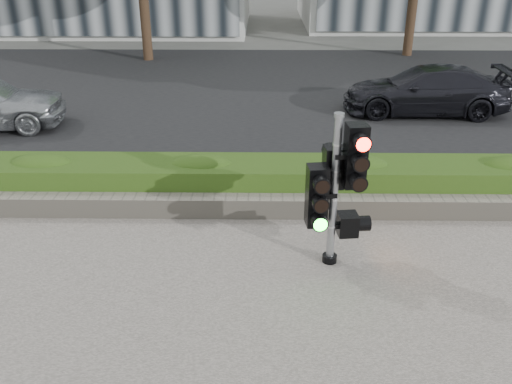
% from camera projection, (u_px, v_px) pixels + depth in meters
% --- Properties ---
extents(ground, '(120.00, 120.00, 0.00)m').
position_uv_depth(ground, '(272.00, 282.00, 7.36)').
color(ground, '#51514C').
rests_on(ground, ground).
extents(road, '(60.00, 13.00, 0.02)m').
position_uv_depth(road, '(268.00, 91.00, 16.39)').
color(road, black).
rests_on(road, ground).
extents(curb, '(60.00, 0.25, 0.12)m').
position_uv_depth(curb, '(270.00, 183.00, 10.18)').
color(curb, gray).
rests_on(curb, ground).
extents(stone_wall, '(12.00, 0.32, 0.34)m').
position_uv_depth(stone_wall, '(271.00, 206.00, 8.99)').
color(stone_wall, gray).
rests_on(stone_wall, sidewalk).
extents(hedge, '(12.00, 1.00, 0.68)m').
position_uv_depth(hedge, '(271.00, 181.00, 9.51)').
color(hedge, '#517624').
rests_on(hedge, sidewalk).
extents(traffic_signal, '(0.78, 0.60, 2.21)m').
position_uv_depth(traffic_signal, '(336.00, 183.00, 7.29)').
color(traffic_signal, black).
rests_on(traffic_signal, sidewalk).
extents(car_dark, '(4.28, 1.86, 1.22)m').
position_uv_depth(car_dark, '(426.00, 90.00, 14.09)').
color(car_dark, black).
rests_on(car_dark, road).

